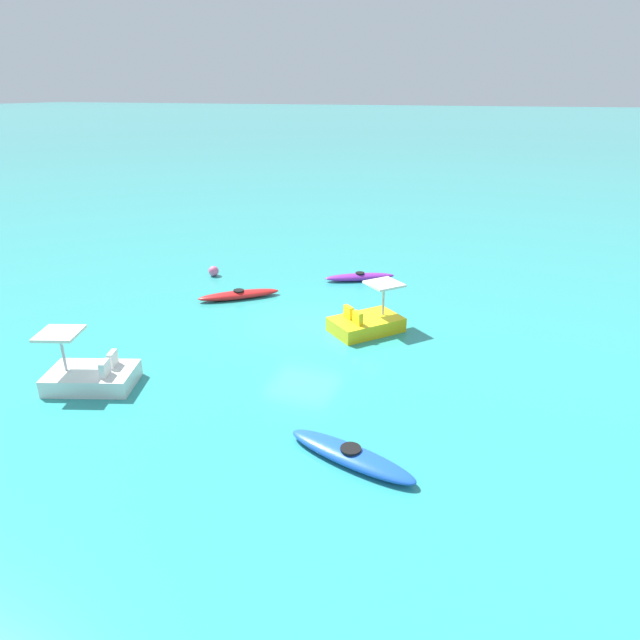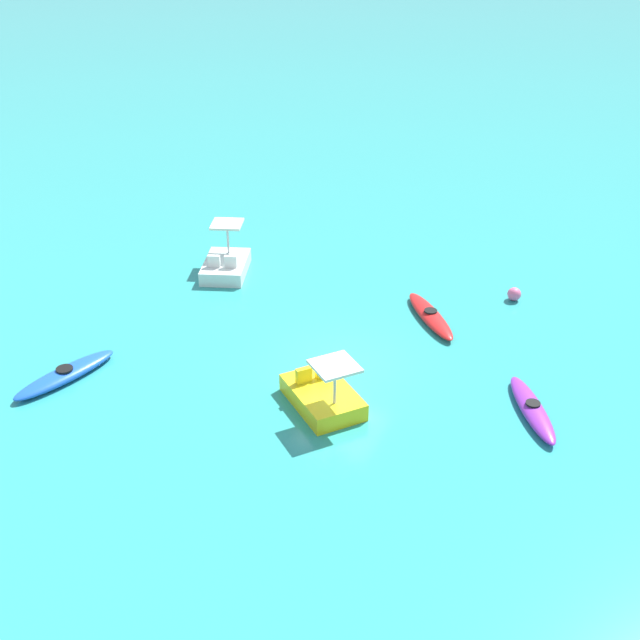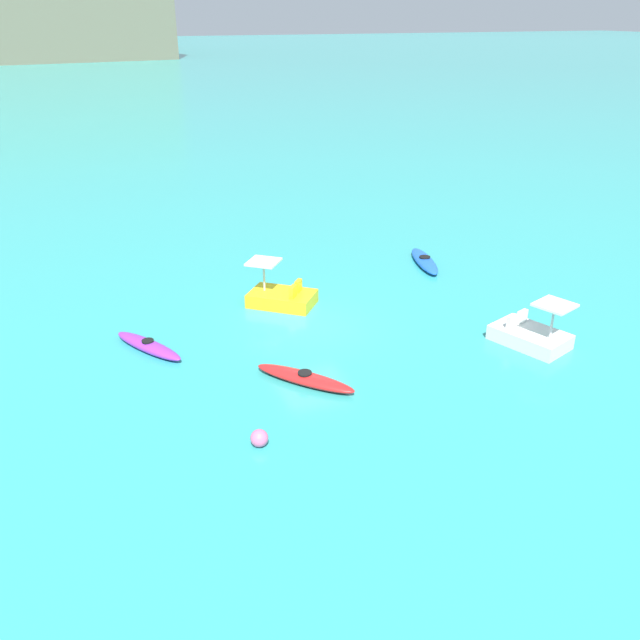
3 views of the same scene
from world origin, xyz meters
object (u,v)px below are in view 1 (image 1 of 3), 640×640
at_px(kayak_blue, 351,455).
at_px(buoy_pink, 214,271).
at_px(pedal_boat_white, 91,375).
at_px(kayak_purple, 360,277).
at_px(pedal_boat_yellow, 367,322).
at_px(kayak_red, 239,295).

height_order(kayak_blue, buoy_pink, buoy_pink).
height_order(kayak_blue, pedal_boat_white, pedal_boat_white).
height_order(kayak_blue, kayak_purple, same).
xyz_separation_m(kayak_blue, pedal_boat_yellow, (-7.26, -1.73, 0.17)).
bearing_deg(pedal_boat_yellow, kayak_blue, 13.38).
bearing_deg(kayak_purple, kayak_blue, 15.84).
xyz_separation_m(pedal_boat_yellow, buoy_pink, (-3.56, -8.26, -0.11)).
bearing_deg(buoy_pink, kayak_red, 48.24).
height_order(kayak_red, buoy_pink, buoy_pink).
relative_size(pedal_boat_white, buoy_pink, 5.97).
distance_m(kayak_red, kayak_blue, 11.40).
relative_size(kayak_red, kayak_blue, 0.88).
height_order(kayak_purple, pedal_boat_white, pedal_boat_white).
distance_m(kayak_blue, pedal_boat_white, 8.04).
bearing_deg(pedal_boat_yellow, kayak_red, -102.99).
distance_m(kayak_blue, buoy_pink, 14.72).
relative_size(kayak_blue, buoy_pink, 7.37).
bearing_deg(kayak_red, kayak_purple, 135.06).
relative_size(kayak_blue, pedal_boat_yellow, 1.22).
bearing_deg(pedal_boat_white, kayak_purple, 159.35).
height_order(kayak_red, kayak_blue, same).
relative_size(kayak_blue, kayak_purple, 1.12).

